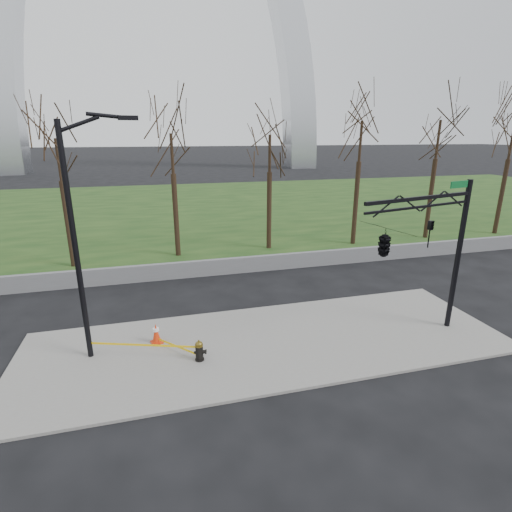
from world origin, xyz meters
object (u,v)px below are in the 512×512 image
object	(u,v)px
traffic_cone	(156,333)
street_light	(80,228)
fire_hydrant	(200,351)
traffic_signal_mast	(401,239)

from	to	relation	value
traffic_cone	street_light	world-z (taller)	street_light
traffic_cone	street_light	size ratio (longest dim) A/B	0.09
street_light	fire_hydrant	bearing A→B (deg)	-27.42
street_light	traffic_signal_mast	xyz separation A→B (m)	(10.38, -2.07, -0.55)
street_light	traffic_signal_mast	world-z (taller)	street_light
street_light	traffic_signal_mast	size ratio (longest dim) A/B	1.37
fire_hydrant	street_light	bearing A→B (deg)	173.72
traffic_cone	traffic_signal_mast	xyz separation A→B (m)	(8.33, -2.37, 3.66)
traffic_cone	street_light	xyz separation A→B (m)	(-2.05, -0.30, 4.21)
fire_hydrant	traffic_signal_mast	xyz separation A→B (m)	(6.92, -0.78, 3.69)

